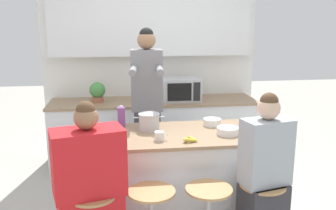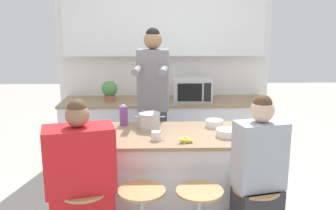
{
  "view_description": "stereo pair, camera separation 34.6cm",
  "coord_description": "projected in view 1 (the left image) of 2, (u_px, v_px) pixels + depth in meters",
  "views": [
    {
      "loc": [
        -0.44,
        -3.26,
        1.94
      ],
      "look_at": [
        0.0,
        0.08,
        1.16
      ],
      "focal_mm": 40.0,
      "sensor_mm": 36.0,
      "label": 1
    },
    {
      "loc": [
        -0.09,
        -3.29,
        1.94
      ],
      "look_at": [
        0.0,
        0.08,
        1.16
      ],
      "focal_mm": 40.0,
      "sensor_mm": 36.0,
      "label": 2
    }
  ],
  "objects": [
    {
      "name": "person_wrapped_blanket",
      "position": [
        90.0,
        196.0,
        2.81
      ],
      "size": [
        0.57,
        0.41,
        1.37
      ],
      "rotation": [
        0.0,
        0.0,
        0.25
      ],
      "color": "red",
      "rests_on": "ground_plane"
    },
    {
      "name": "coffee_cup_far",
      "position": [
        101.0,
        138.0,
        3.15
      ],
      "size": [
        0.12,
        0.09,
        0.09
      ],
      "color": "orange",
      "rests_on": "kitchen_island"
    },
    {
      "name": "fruit_bowl",
      "position": [
        228.0,
        131.0,
        3.4
      ],
      "size": [
        0.2,
        0.2,
        0.07
      ],
      "color": "white",
      "rests_on": "kitchen_island"
    },
    {
      "name": "cooking_pot",
      "position": [
        149.0,
        122.0,
        3.53
      ],
      "size": [
        0.29,
        0.21,
        0.16
      ],
      "color": "#B7BABC",
      "rests_on": "kitchen_island"
    },
    {
      "name": "wall_back",
      "position": [
        151.0,
        48.0,
        5.09
      ],
      "size": [
        2.91,
        0.22,
        2.7
      ],
      "color": "silver",
      "rests_on": "ground_plane"
    },
    {
      "name": "kitchen_island",
      "position": [
        169.0,
        179.0,
        3.54
      ],
      "size": [
        1.66,
        0.8,
        0.91
      ],
      "color": "black",
      "rests_on": "ground_plane"
    },
    {
      "name": "person_cooking",
      "position": [
        147.0,
        111.0,
        4.13
      ],
      "size": [
        0.39,
        0.61,
        1.85
      ],
      "rotation": [
        0.0,
        0.0,
        -0.08
      ],
      "color": "#383842",
      "rests_on": "ground_plane"
    },
    {
      "name": "microwave",
      "position": [
        181.0,
        89.0,
        4.9
      ],
      "size": [
        0.5,
        0.35,
        0.3
      ],
      "color": "#B2B5B7",
      "rests_on": "back_counter"
    },
    {
      "name": "person_seated_near",
      "position": [
        264.0,
        186.0,
        2.98
      ],
      "size": [
        0.42,
        0.34,
        1.4
      ],
      "rotation": [
        0.0,
        0.0,
        0.24
      ],
      "color": "#333338",
      "rests_on": "ground_plane"
    },
    {
      "name": "mixing_bowl_steel",
      "position": [
        212.0,
        122.0,
        3.69
      ],
      "size": [
        0.17,
        0.17,
        0.07
      ],
      "color": "white",
      "rests_on": "kitchen_island"
    },
    {
      "name": "potted_plant",
      "position": [
        97.0,
        91.0,
        4.81
      ],
      "size": [
        0.2,
        0.2,
        0.26
      ],
      "color": "#A86042",
      "rests_on": "back_counter"
    },
    {
      "name": "back_counter",
      "position": [
        154.0,
        133.0,
        5.03
      ],
      "size": [
        2.71,
        0.67,
        0.89
      ],
      "color": "silver",
      "rests_on": "ground_plane"
    },
    {
      "name": "banana_bunch",
      "position": [
        189.0,
        139.0,
        3.2
      ],
      "size": [
        0.15,
        0.11,
        0.05
      ],
      "color": "yellow",
      "rests_on": "kitchen_island"
    },
    {
      "name": "juice_carton",
      "position": [
        121.0,
        117.0,
        3.65
      ],
      "size": [
        0.07,
        0.07,
        0.21
      ],
      "color": "#7A428E",
      "rests_on": "kitchen_island"
    },
    {
      "name": "coffee_cup_near",
      "position": [
        159.0,
        136.0,
        3.24
      ],
      "size": [
        0.12,
        0.08,
        0.08
      ],
      "color": "white",
      "rests_on": "kitchen_island"
    }
  ]
}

